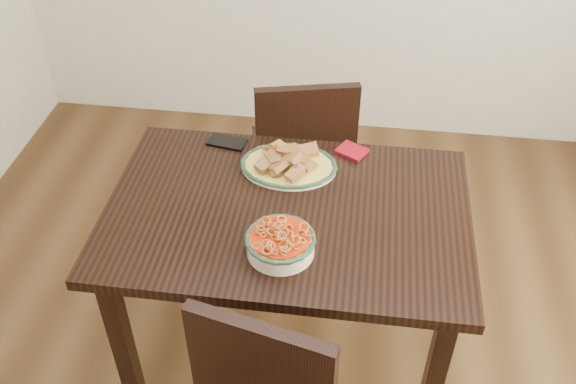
# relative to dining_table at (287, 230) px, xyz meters

# --- Properties ---
(floor) EXTENTS (3.50, 3.50, 0.00)m
(floor) POSITION_rel_dining_table_xyz_m (0.06, -0.11, -0.65)
(floor) COLOR #3D2713
(floor) RESTS_ON ground
(dining_table) EXTENTS (1.23, 0.82, 0.75)m
(dining_table) POSITION_rel_dining_table_xyz_m (0.00, 0.00, 0.00)
(dining_table) COLOR black
(dining_table) RESTS_ON ground
(chair_far) EXTENTS (0.51, 0.51, 0.89)m
(chair_far) POSITION_rel_dining_table_xyz_m (-0.02, 0.66, -0.15)
(chair_far) COLOR black
(chair_far) RESTS_ON ground
(fish_plate) EXTENTS (0.35, 0.27, 0.11)m
(fish_plate) POSITION_rel_dining_table_xyz_m (-0.03, 0.22, 0.14)
(fish_plate) COLOR beige
(fish_plate) RESTS_ON dining_table
(noodle_bowl) EXTENTS (0.22, 0.22, 0.08)m
(noodle_bowl) POSITION_rel_dining_table_xyz_m (0.01, -0.20, 0.14)
(noodle_bowl) COLOR #F3E8CD
(noodle_bowl) RESTS_ON dining_table
(smartphone) EXTENTS (0.15, 0.10, 0.01)m
(smartphone) POSITION_rel_dining_table_xyz_m (-0.28, 0.34, 0.10)
(smartphone) COLOR black
(smartphone) RESTS_ON dining_table
(napkin) EXTENTS (0.13, 0.13, 0.01)m
(napkin) POSITION_rel_dining_table_xyz_m (0.20, 0.35, 0.10)
(napkin) COLOR maroon
(napkin) RESTS_ON dining_table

